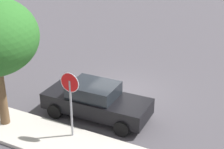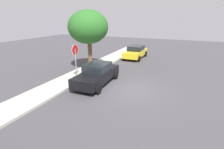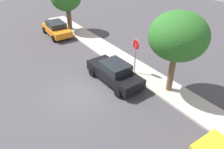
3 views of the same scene
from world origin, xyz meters
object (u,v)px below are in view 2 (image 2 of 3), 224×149
(street_tree_mid_block, at_px, (88,27))
(parked_car_black, at_px, (97,74))
(parked_car_yellow, at_px, (135,52))
(stop_sign, at_px, (75,56))

(street_tree_mid_block, bearing_deg, parked_car_black, -141.06)
(parked_car_black, bearing_deg, parked_car_yellow, -0.77)
(parked_car_yellow, bearing_deg, street_tree_mid_block, 158.48)
(stop_sign, relative_size, parked_car_yellow, 0.64)
(stop_sign, height_order, parked_car_black, stop_sign)
(stop_sign, xyz_separation_m, parked_car_black, (-0.02, -1.81, -1.14))
(parked_car_black, bearing_deg, stop_sign, 89.31)
(stop_sign, xyz_separation_m, parked_car_yellow, (9.30, -1.94, -1.16))
(stop_sign, height_order, street_tree_mid_block, street_tree_mid_block)
(parked_car_yellow, relative_size, street_tree_mid_block, 0.82)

